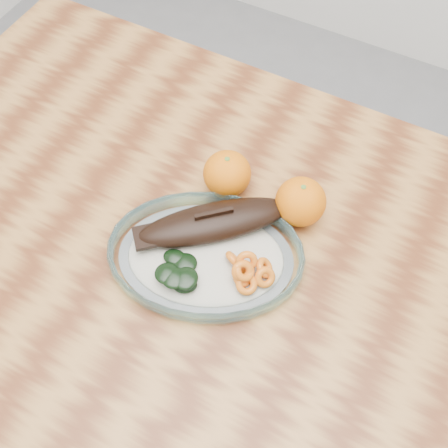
# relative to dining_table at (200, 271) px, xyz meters

# --- Properties ---
(ground) EXTENTS (3.00, 3.00, 0.00)m
(ground) POSITION_rel_dining_table_xyz_m (0.00, 0.00, -0.65)
(ground) COLOR slate
(ground) RESTS_ON ground
(dining_table) EXTENTS (1.20, 0.80, 0.75)m
(dining_table) POSITION_rel_dining_table_xyz_m (0.00, 0.00, 0.00)
(dining_table) COLOR #602F16
(dining_table) RESTS_ON ground
(plated_meal) EXTENTS (0.70, 0.70, 0.08)m
(plated_meal) POSITION_rel_dining_table_xyz_m (0.03, -0.02, 0.12)
(plated_meal) COLOR white
(plated_meal) RESTS_ON dining_table
(orange_left) EXTENTS (0.08, 0.08, 0.08)m
(orange_left) POSITION_rel_dining_table_xyz_m (-0.01, 0.11, 0.14)
(orange_left) COLOR orange
(orange_left) RESTS_ON dining_table
(orange_right) EXTENTS (0.08, 0.08, 0.08)m
(orange_right) POSITION_rel_dining_table_xyz_m (0.12, 0.12, 0.14)
(orange_right) COLOR orange
(orange_right) RESTS_ON dining_table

